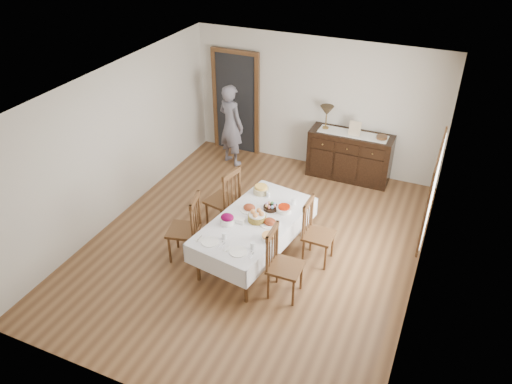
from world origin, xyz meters
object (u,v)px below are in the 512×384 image
at_px(chair_right_far, 316,231).
at_px(sideboard, 350,156).
at_px(chair_left_near, 187,227).
at_px(table_lamp, 327,111).
at_px(chair_left_far, 225,198).
at_px(chair_right_near, 282,263).
at_px(dining_table, 255,224).
at_px(person, 231,122).

height_order(chair_right_far, sideboard, chair_right_far).
bearing_deg(chair_left_near, table_lamp, 148.35).
bearing_deg(chair_right_far, sideboard, 4.99).
xyz_separation_m(chair_left_far, chair_right_far, (1.63, -0.21, -0.04)).
bearing_deg(chair_right_near, dining_table, 47.28).
relative_size(chair_left_far, sideboard, 0.71).
relative_size(dining_table, chair_left_near, 2.01).
height_order(person, table_lamp, person).
bearing_deg(chair_right_far, person, 49.00).
distance_m(chair_left_far, sideboard, 2.85).
bearing_deg(table_lamp, chair_left_far, -110.84).
xyz_separation_m(chair_left_near, chair_left_far, (0.17, 0.94, 0.01)).
distance_m(chair_right_near, person, 3.98).
xyz_separation_m(chair_left_far, table_lamp, (0.94, 2.46, 0.73)).
relative_size(chair_right_far, table_lamp, 2.27).
distance_m(chair_right_far, sideboard, 2.66).
distance_m(chair_left_near, chair_right_far, 1.94).
relative_size(chair_right_near, sideboard, 0.68).
bearing_deg(sideboard, chair_right_near, -90.46).
distance_m(chair_right_near, chair_right_far, 0.92).
relative_size(chair_left_far, table_lamp, 2.44).
height_order(chair_left_near, chair_right_far, chair_left_near).
distance_m(dining_table, table_lamp, 3.08).
relative_size(dining_table, person, 1.24).
relative_size(dining_table, table_lamp, 4.81).
bearing_deg(table_lamp, chair_right_near, -82.10).
relative_size(chair_left_near, sideboard, 0.70).
bearing_deg(dining_table, table_lamp, 95.93).
relative_size(chair_right_far, person, 0.58).
distance_m(dining_table, chair_left_near, 1.03).
xyz_separation_m(chair_right_near, table_lamp, (-0.50, 3.57, 0.76)).
xyz_separation_m(dining_table, chair_left_far, (-0.78, 0.54, -0.06)).
distance_m(chair_right_near, sideboard, 3.56).
bearing_deg(sideboard, chair_left_far, -120.85).
height_order(chair_right_near, sideboard, chair_right_near).
bearing_deg(chair_left_far, chair_right_far, 93.72).
relative_size(chair_left_near, chair_right_near, 1.02).
distance_m(chair_left_far, table_lamp, 2.73).
bearing_deg(table_lamp, dining_table, -93.01).
xyz_separation_m(dining_table, chair_right_far, (0.85, 0.33, -0.10)).
distance_m(chair_right_far, person, 3.44).
bearing_deg(table_lamp, person, -168.62).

